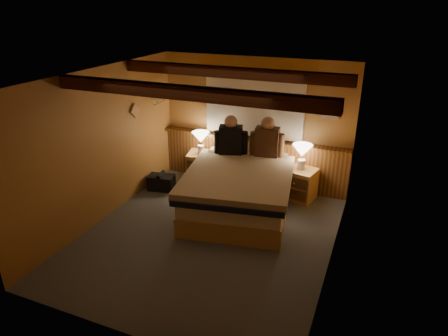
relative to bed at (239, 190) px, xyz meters
The scene contains 19 objects.
floor 0.99m from the bed, 99.81° to the right, with size 4.20×4.20×0.00m, color #4E545C.
ceiling 2.21m from the bed, 99.81° to the right, with size 4.20×4.20×0.00m, color #B48843.
wall_back 1.46m from the bed, 97.40° to the left, with size 3.60×3.60×0.00m, color #B38040.
wall_left 2.30m from the bed, 155.27° to the right, with size 4.20×4.20×0.00m, color #B38040.
wall_right 2.04m from the bed, 28.71° to the right, with size 4.20×4.20×0.00m, color #B38040.
wall_front 3.11m from the bed, 92.97° to the right, with size 3.60×3.60×0.00m, color #B38040.
wainscot 1.15m from the bed, 97.82° to the left, with size 3.60×0.23×0.94m.
curtain_window 1.61m from the bed, 97.86° to the left, with size 2.18×0.09×1.11m.
ceiling_beams 2.07m from the bed, 101.72° to the right, with size 3.60×1.65×0.16m.
coat_rail 2.37m from the bed, 160.20° to the left, with size 0.05×0.55×0.24m.
framed_print 2.04m from the bed, 44.58° to the left, with size 0.30×0.04×0.25m.
bed is the anchor object (origin of this frame).
nightstand_left 1.35m from the bed, 142.16° to the left, with size 0.64×0.60×0.60m.
nightstand_right 1.19m from the bed, 44.99° to the left, with size 0.60×0.56×0.57m.
lamp_left 1.43m from the bed, 143.45° to the left, with size 0.33×0.33×0.43m.
lamp_right 1.30m from the bed, 46.48° to the left, with size 0.34×0.34×0.45m.
person_left 1.04m from the bed, 121.72° to the left, with size 0.58×0.35×0.73m.
person_right 1.08m from the bed, 76.19° to the left, with size 0.60×0.29×0.74m.
duffel_bag 1.67m from the bed, behind, with size 0.52×0.36×0.34m.
Camera 1 is at (2.19, -4.70, 3.32)m, focal length 32.00 mm.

